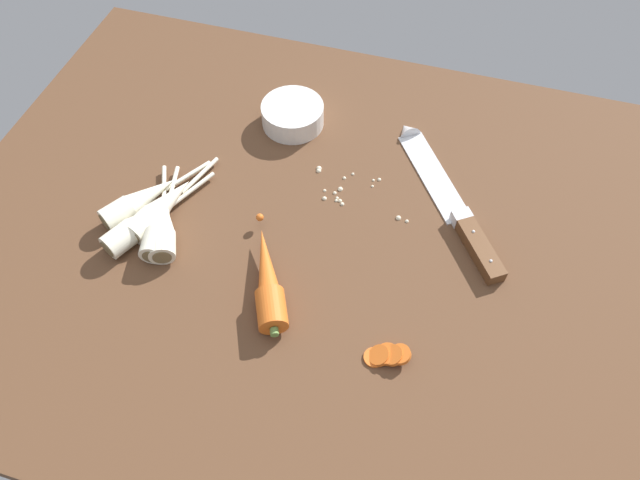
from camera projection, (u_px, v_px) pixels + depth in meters
ground_plane at (324, 243)px, 92.86cm from camera, size 120.00×90.00×4.00cm
chefs_knife at (445, 192)px, 95.38cm from camera, size 22.58×30.42×4.18cm
whole_carrot at (268, 281)px, 84.07cm from camera, size 10.90×19.10×4.20cm
parsnip_front at (144, 222)px, 90.27cm from camera, size 11.10×20.08×4.00cm
parsnip_mid_left at (140, 201)px, 92.67cm from camera, size 12.25×18.10×4.00cm
parsnip_mid_right at (162, 225)px, 89.97cm from camera, size 10.07×18.12×4.00cm
parsnip_back at (160, 224)px, 89.98cm from camera, size 6.55×18.53×4.00cm
parsnip_outer at (161, 208)px, 91.88cm from camera, size 8.13×19.68×4.00cm
carrot_slice_stack at (387, 355)px, 78.82cm from camera, size 6.25×3.83×2.63cm
prep_bowl at (293, 114)px, 103.75cm from camera, size 11.00×11.00×4.00cm
mince_crumbs at (346, 189)px, 96.15cm from camera, size 17.25×7.81×0.90cm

